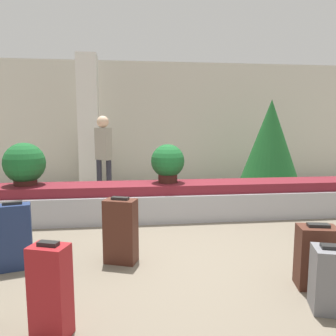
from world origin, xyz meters
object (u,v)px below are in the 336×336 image
at_px(potted_plant_1, 24,164).
at_px(suitcase_6, 327,279).
at_px(suitcase_0, 14,237).
at_px(suitcase_5, 121,231).
at_px(potted_plant_0, 168,163).
at_px(traveler_0, 103,150).
at_px(pillar, 89,123).
at_px(decorated_tree, 270,144).
at_px(suitcase_3, 51,291).
at_px(suitcase_1, 316,257).

bearing_deg(potted_plant_1, suitcase_6, -42.43).
relative_size(suitcase_0, potted_plant_1, 1.09).
height_order(suitcase_5, suitcase_6, suitcase_5).
relative_size(suitcase_5, potted_plant_0, 1.18).
xyz_separation_m(potted_plant_1, traveler_0, (1.15, 1.42, 0.12)).
distance_m(pillar, suitcase_6, 6.36).
distance_m(pillar, traveler_0, 1.40).
bearing_deg(suitcase_5, suitcase_0, -158.26).
distance_m(potted_plant_0, decorated_tree, 2.92).
height_order(suitcase_5, traveler_0, traveler_0).
height_order(suitcase_0, suitcase_6, suitcase_0).
bearing_deg(decorated_tree, suitcase_3, -128.89).
xyz_separation_m(suitcase_6, potted_plant_0, (-1.00, 2.97, 0.66)).
bearing_deg(suitcase_0, traveler_0, 63.36).
distance_m(potted_plant_0, potted_plant_1, 2.31).
relative_size(pillar, suitcase_5, 4.21).
xyz_separation_m(suitcase_1, suitcase_5, (-1.88, 0.81, 0.06)).
bearing_deg(suitcase_5, potted_plant_0, 86.82).
distance_m(pillar, decorated_tree, 4.25).
height_order(pillar, suitcase_1, pillar).
xyz_separation_m(pillar, suitcase_5, (0.84, -4.47, -1.23)).
distance_m(suitcase_5, traveler_0, 3.34).
distance_m(traveler_0, decorated_tree, 3.64).
height_order(potted_plant_0, traveler_0, traveler_0).
relative_size(potted_plant_1, traveler_0, 0.39).
distance_m(suitcase_1, decorated_tree, 4.42).
distance_m(suitcase_0, suitcase_3, 1.40).
height_order(pillar, suitcase_0, pillar).
xyz_separation_m(suitcase_3, traveler_0, (0.07, 4.53, 0.70)).
distance_m(suitcase_1, suitcase_6, 0.41).
distance_m(potted_plant_0, traveler_0, 1.88).
height_order(suitcase_1, potted_plant_0, potted_plant_0).
height_order(suitcase_0, suitcase_1, suitcase_0).
bearing_deg(traveler_0, decorated_tree, -141.22).
height_order(pillar, suitcase_5, pillar).
bearing_deg(suitcase_5, pillar, 120.35).
relative_size(potted_plant_0, potted_plant_1, 0.94).
xyz_separation_m(suitcase_5, decorated_tree, (3.22, 3.31, 0.78)).
bearing_deg(potted_plant_0, suitcase_0, -136.09).
height_order(suitcase_0, suitcase_3, suitcase_0).
bearing_deg(suitcase_1, potted_plant_1, 154.90).
bearing_deg(decorated_tree, suitcase_1, -108.05).
xyz_separation_m(pillar, decorated_tree, (4.06, -1.15, -0.46)).
relative_size(suitcase_1, suitcase_6, 1.10).
distance_m(suitcase_3, decorated_tree, 5.95).
relative_size(suitcase_0, decorated_tree, 0.35).
distance_m(suitcase_0, potted_plant_0, 2.68).
xyz_separation_m(pillar, suitcase_3, (0.36, -5.75, -1.25)).
distance_m(suitcase_5, potted_plant_1, 2.47).
bearing_deg(potted_plant_1, suitcase_0, -77.22).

